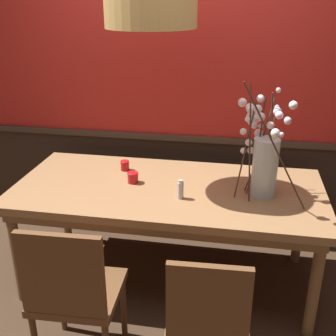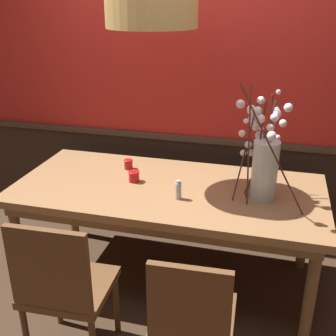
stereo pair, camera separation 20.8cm
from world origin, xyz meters
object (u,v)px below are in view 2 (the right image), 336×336
(dining_table, at_px, (168,197))
(chair_near_side_left, at_px, (63,285))
(condiment_bottle, at_px, (178,190))
(candle_holder_nearer_center, at_px, (128,164))
(chair_far_side_right, at_px, (235,172))
(pendant_lamp, at_px, (151,7))
(candle_holder_nearer_edge, at_px, (134,176))
(chair_near_side_right, at_px, (192,319))
(chair_far_side_left, at_px, (159,164))
(vase_with_blossoms, at_px, (263,163))

(dining_table, height_order, chair_near_side_left, chair_near_side_left)
(dining_table, distance_m, condiment_bottle, 0.24)
(candle_holder_nearer_center, bearing_deg, chair_far_side_right, 43.22)
(candle_holder_nearer_center, bearing_deg, pendant_lamp, -37.49)
(chair_near_side_left, relative_size, candle_holder_nearer_edge, 11.99)
(chair_near_side_left, xyz_separation_m, candle_holder_nearer_center, (-0.02, 1.10, 0.26))
(chair_near_side_right, bearing_deg, pendant_lamp, 116.57)
(chair_far_side_left, xyz_separation_m, candle_holder_nearer_edge, (0.08, -0.90, 0.28))
(chair_near_side_right, xyz_separation_m, candle_holder_nearer_edge, (-0.62, 0.94, 0.29))
(dining_table, height_order, condiment_bottle, condiment_bottle)
(pendant_lamp, bearing_deg, candle_holder_nearer_edge, -176.64)
(vase_with_blossoms, distance_m, pendant_lamp, 1.16)
(pendant_lamp, bearing_deg, condiment_bottle, -41.17)
(chair_near_side_left, distance_m, chair_near_side_right, 0.72)
(candle_holder_nearer_center, relative_size, condiment_bottle, 0.57)
(chair_near_side_left, distance_m, chair_far_side_right, 1.93)
(chair_far_side_right, height_order, condiment_bottle, chair_far_side_right)
(candle_holder_nearer_edge, xyz_separation_m, condiment_bottle, (0.36, -0.18, 0.02))
(vase_with_blossoms, bearing_deg, chair_far_side_left, 135.55)
(chair_near_side_right, relative_size, candle_holder_nearer_center, 12.11)
(chair_far_side_right, distance_m, candle_holder_nearer_center, 1.04)
(chair_far_side_left, distance_m, candle_holder_nearer_center, 0.75)
(chair_far_side_left, xyz_separation_m, candle_holder_nearer_center, (-0.03, -0.70, 0.27))
(dining_table, bearing_deg, vase_with_blossoms, -0.59)
(candle_holder_nearer_center, bearing_deg, chair_far_side_left, 87.43)
(chair_far_side_left, distance_m, chair_near_side_right, 1.97)
(chair_far_side_right, height_order, vase_with_blossoms, vase_with_blossoms)
(dining_table, xyz_separation_m, chair_far_side_right, (0.36, 0.91, -0.15))
(chair_near_side_right, relative_size, condiment_bottle, 6.89)
(dining_table, relative_size, candle_holder_nearer_center, 28.61)
(chair_near_side_left, distance_m, chair_far_side_left, 1.80)
(vase_with_blossoms, bearing_deg, condiment_bottle, -163.06)
(vase_with_blossoms, bearing_deg, chair_far_side_right, 105.33)
(chair_far_side_right, distance_m, vase_with_blossoms, 1.06)
(vase_with_blossoms, bearing_deg, chair_near_side_left, -137.99)
(chair_far_side_right, relative_size, candle_holder_nearer_edge, 11.80)
(chair_near_side_right, bearing_deg, candle_holder_nearer_edge, 123.27)
(chair_near_side_right, xyz_separation_m, chair_far_side_right, (-0.00, 1.83, 0.02))
(chair_near_side_left, height_order, candle_holder_nearer_center, chair_near_side_left)
(dining_table, height_order, chair_far_side_left, chair_far_side_left)
(chair_near_side_right, height_order, candle_holder_nearer_edge, chair_near_side_right)
(chair_far_side_right, bearing_deg, dining_table, -111.72)
(chair_far_side_right, relative_size, candle_holder_nearer_center, 12.67)
(condiment_bottle, relative_size, pendant_lamp, 0.11)
(dining_table, distance_m, chair_near_side_left, 0.95)
(candle_holder_nearer_edge, xyz_separation_m, pendant_lamp, (0.14, 0.01, 1.10))
(dining_table, height_order, chair_far_side_right, chair_far_side_right)
(condiment_bottle, height_order, pendant_lamp, pendant_lamp)
(chair_far_side_left, bearing_deg, chair_near_side_right, -69.22)
(dining_table, bearing_deg, chair_near_side_left, -111.77)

